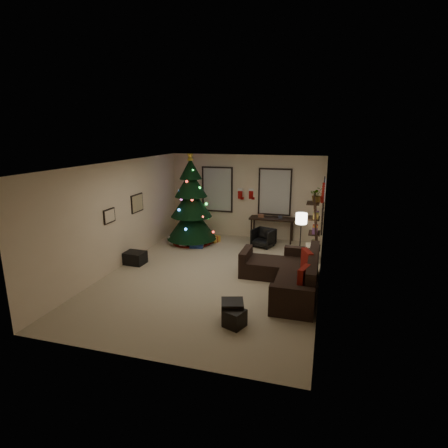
{
  "coord_description": "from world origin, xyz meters",
  "views": [
    {
      "loc": [
        2.52,
        -7.82,
        3.4
      ],
      "look_at": [
        0.1,
        0.6,
        1.15
      ],
      "focal_mm": 28.89,
      "sensor_mm": 36.0,
      "label": 1
    }
  ],
  "objects_px": {
    "sofa": "(289,275)",
    "desk_chair": "(263,238)",
    "christmas_tree": "(191,206)",
    "desk": "(272,221)",
    "bookshelf": "(315,229)"
  },
  "relations": [
    {
      "from": "desk",
      "to": "desk_chair",
      "type": "height_order",
      "value": "desk"
    },
    {
      "from": "sofa",
      "to": "bookshelf",
      "type": "height_order",
      "value": "bookshelf"
    },
    {
      "from": "desk",
      "to": "desk_chair",
      "type": "xyz_separation_m",
      "value": [
        -0.15,
        -0.65,
        -0.39
      ]
    },
    {
      "from": "sofa",
      "to": "bookshelf",
      "type": "bearing_deg",
      "value": 77.06
    },
    {
      "from": "sofa",
      "to": "desk_chair",
      "type": "xyz_separation_m",
      "value": [
        -1.07,
        2.75,
        0.01
      ]
    },
    {
      "from": "sofa",
      "to": "desk_chair",
      "type": "height_order",
      "value": "sofa"
    },
    {
      "from": "christmas_tree",
      "to": "desk_chair",
      "type": "relative_size",
      "value": 5.07
    },
    {
      "from": "bookshelf",
      "to": "christmas_tree",
      "type": "bearing_deg",
      "value": 170.99
    },
    {
      "from": "desk",
      "to": "desk_chair",
      "type": "relative_size",
      "value": 2.5
    },
    {
      "from": "sofa",
      "to": "bookshelf",
      "type": "xyz_separation_m",
      "value": [
        0.45,
        1.95,
        0.61
      ]
    },
    {
      "from": "sofa",
      "to": "desk",
      "type": "xyz_separation_m",
      "value": [
        -0.92,
        3.4,
        0.4
      ]
    },
    {
      "from": "christmas_tree",
      "to": "sofa",
      "type": "relative_size",
      "value": 1.09
    },
    {
      "from": "christmas_tree",
      "to": "desk",
      "type": "height_order",
      "value": "christmas_tree"
    },
    {
      "from": "sofa",
      "to": "desk",
      "type": "height_order",
      "value": "sofa"
    },
    {
      "from": "christmas_tree",
      "to": "desk",
      "type": "bearing_deg",
      "value": 19.51
    }
  ]
}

